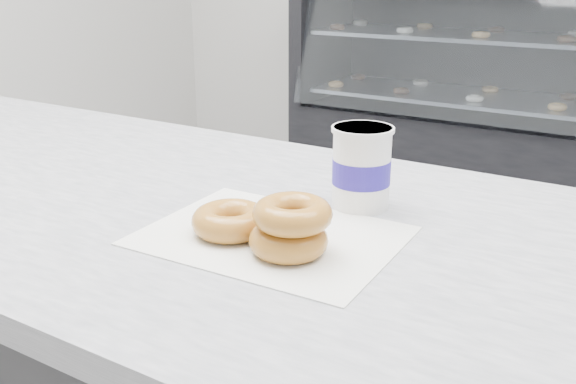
# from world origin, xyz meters

# --- Properties ---
(display_case) EXTENTS (2.40, 0.74, 1.25)m
(display_case) POSITION_xyz_m (0.00, 2.12, 0.49)
(display_case) COLOR black
(display_case) RESTS_ON ground
(wax_paper) EXTENTS (0.35, 0.27, 0.00)m
(wax_paper) POSITION_xyz_m (0.24, -0.66, 0.90)
(wax_paper) COLOR silver
(wax_paper) RESTS_ON counter
(donut_single) EXTENTS (0.14, 0.14, 0.04)m
(donut_single) POSITION_xyz_m (0.19, -0.68, 0.92)
(donut_single) COLOR #B37B31
(donut_single) RESTS_ON wax_paper
(donut_stack) EXTENTS (0.14, 0.14, 0.07)m
(donut_stack) POSITION_xyz_m (0.29, -0.69, 0.94)
(donut_stack) COLOR #B37B31
(donut_stack) RESTS_ON wax_paper
(coffee_cup) EXTENTS (0.11, 0.11, 0.13)m
(coffee_cup) POSITION_xyz_m (0.29, -0.49, 0.96)
(coffee_cup) COLOR white
(coffee_cup) RESTS_ON counter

